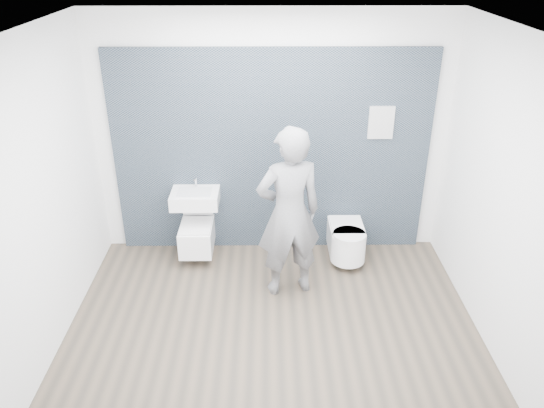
{
  "coord_description": "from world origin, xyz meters",
  "views": [
    {
      "loc": [
        -0.05,
        -4.2,
        3.43
      ],
      "look_at": [
        0.0,
        0.6,
        1.0
      ],
      "focal_mm": 35.0,
      "sensor_mm": 36.0,
      "label": 1
    }
  ],
  "objects_px": {
    "washbasin": "(195,198)",
    "toilet_square": "(197,235)",
    "toilet_rounded": "(347,241)",
    "visitor": "(289,214)"
  },
  "relations": [
    {
      "from": "toilet_square",
      "to": "visitor",
      "type": "relative_size",
      "value": 0.38
    },
    {
      "from": "washbasin",
      "to": "toilet_rounded",
      "type": "xyz_separation_m",
      "value": [
        1.75,
        -0.14,
        -0.5
      ]
    },
    {
      "from": "washbasin",
      "to": "visitor",
      "type": "xyz_separation_m",
      "value": [
        1.04,
        -0.71,
        0.17
      ]
    },
    {
      "from": "toilet_rounded",
      "to": "washbasin",
      "type": "bearing_deg",
      "value": 175.56
    },
    {
      "from": "washbasin",
      "to": "toilet_square",
      "type": "relative_size",
      "value": 0.77
    },
    {
      "from": "toilet_rounded",
      "to": "visitor",
      "type": "distance_m",
      "value": 1.13
    },
    {
      "from": "toilet_rounded",
      "to": "visitor",
      "type": "xyz_separation_m",
      "value": [
        -0.71,
        -0.57,
        0.67
      ]
    },
    {
      "from": "washbasin",
      "to": "toilet_square",
      "type": "xyz_separation_m",
      "value": [
        0.0,
        -0.06,
        -0.45
      ]
    },
    {
      "from": "toilet_square",
      "to": "visitor",
      "type": "height_order",
      "value": "visitor"
    },
    {
      "from": "toilet_square",
      "to": "toilet_rounded",
      "type": "xyz_separation_m",
      "value": [
        1.75,
        -0.07,
        -0.05
      ]
    }
  ]
}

